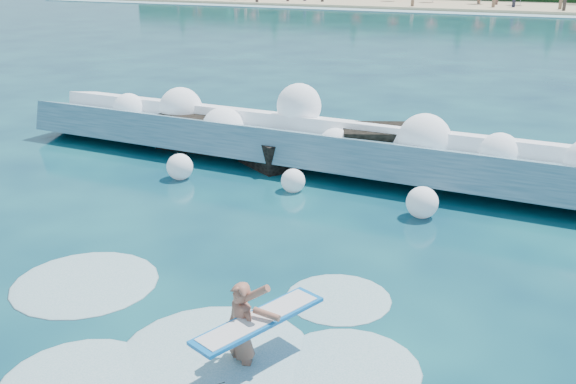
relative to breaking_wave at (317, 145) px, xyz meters
name	(u,v)px	position (x,y,z in m)	size (l,w,h in m)	color
ground	(171,271)	(0.29, -7.50, -0.57)	(200.00, 200.00, 0.00)	#082841
beach	(554,8)	(0.29, 70.50, -0.37)	(140.00, 20.00, 0.40)	tan
wet_band	(544,16)	(0.29, 59.50, -0.53)	(140.00, 5.00, 0.08)	silver
breaking_wave	(317,145)	(0.00, 0.00, 0.00)	(18.88, 2.90, 1.63)	#346A82
rock_cluster	(274,143)	(-1.47, 0.13, -0.14)	(8.09, 3.33, 1.35)	black
surfer_with_board	(245,331)	(3.08, -9.50, 0.02)	(1.21, 2.81, 1.58)	#A6644D
wave_spray	(317,131)	(0.03, -0.11, 0.46)	(15.01, 4.58, 2.22)	white
surf_foam	(192,338)	(1.96, -9.25, -0.57)	(8.71, 5.91, 0.15)	silver
beachgoers	(496,0)	(-6.25, 68.04, 0.55)	(97.30, 12.37, 1.90)	#3F332D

